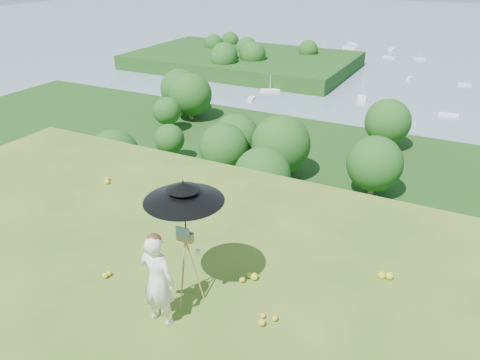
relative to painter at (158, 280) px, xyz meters
The scene contains 13 objects.
ground 2.12m from the painter, 134.23° to the right, with size 14.00×14.00×0.00m, color #3B6B1E.
forest_slope 44.90m from the painter, 92.35° to the left, with size 140.00×56.00×22.00m, color #17390F.
shoreline_tier 82.27m from the painter, 91.07° to the left, with size 170.00×28.00×8.00m, color gray.
bay_water 241.11m from the painter, 90.33° to the left, with size 700.00×700.00×0.00m, color slate.
peninsula 174.09m from the painter, 116.44° to the left, with size 90.00×60.00×12.00m, color #17390F, non-canonical shape.
slope_trees 37.13m from the painter, 92.35° to the left, with size 110.00×50.00×6.00m, color #1C4C16, non-canonical shape.
harbor_town 79.58m from the painter, 91.07° to the left, with size 110.00×22.00×5.00m, color silver, non-canonical shape.
moored_boats 163.84m from the painter, 94.97° to the left, with size 140.00×140.00×0.70m, color white, non-canonical shape.
wildflowers 1.94m from the painter, 139.78° to the right, with size 10.00×10.50×0.12m, color gold, non-canonical shape.
painter is the anchor object (origin of this frame).
field_easel 0.62m from the painter, 79.68° to the left, with size 0.53×0.53×1.40m, color #9F7E42, non-canonical shape.
sun_umbrella 1.09m from the painter, 80.21° to the left, with size 1.20×1.20×0.99m, color black, non-canonical shape.
painter_cap 0.73m from the painter, ahead, with size 0.21×0.25×0.10m, color #C86D7C, non-canonical shape.
Camera 1 is at (4.94, -2.90, 5.06)m, focal length 35.00 mm.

